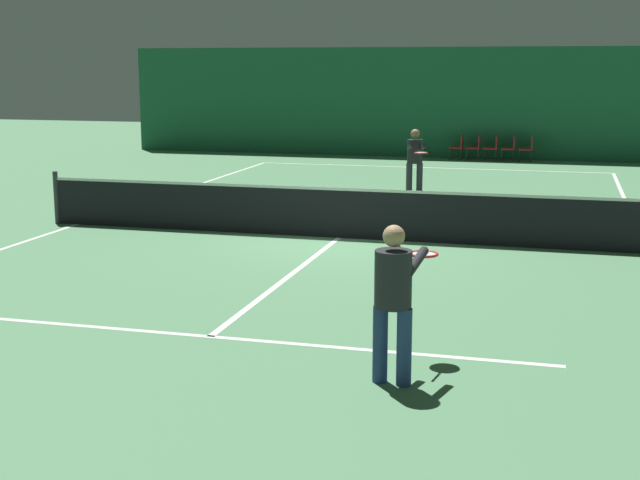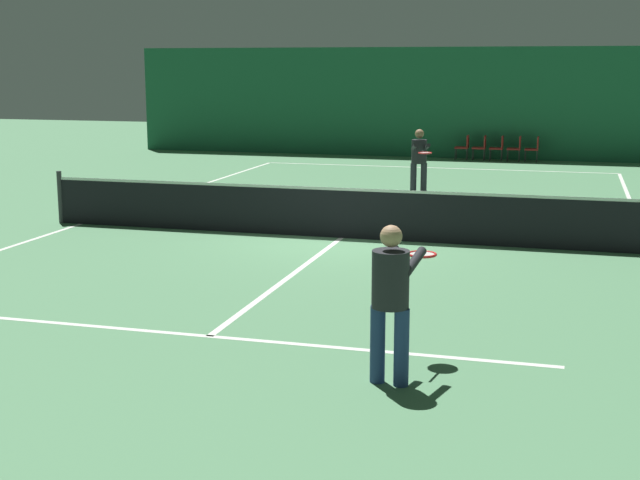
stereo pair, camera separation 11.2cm
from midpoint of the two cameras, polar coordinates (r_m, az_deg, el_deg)
The scene contains 15 objects.
ground_plane at distance 16.74m, azimuth 1.02°, elevation 0.14°, with size 60.00×60.00×0.00m, color #4C7F56.
backdrop_curtain at distance 31.32m, azimuth 7.89°, elevation 8.69°, with size 23.00×0.12×3.78m.
court_line_baseline_far at distance 28.30m, azimuth 6.95°, elevation 4.62°, with size 11.00×0.10×0.00m.
court_line_service_far at distance 22.92m, azimuth 4.95°, elevation 3.11°, with size 8.25×0.10×0.00m.
court_line_service_near at distance 10.83m, azimuth -7.34°, elevation -6.15°, with size 8.25×0.10×0.00m.
court_line_sideline_left at distance 18.83m, azimuth -15.43°, elevation 0.98°, with size 0.10×23.80×0.00m.
court_line_centre at distance 16.74m, azimuth 1.02°, elevation 0.14°, with size 0.10×12.80×0.00m.
tennis_net at distance 16.65m, azimuth 1.03°, elevation 1.86°, with size 12.00×0.10×1.07m.
player_near at distance 9.02m, azimuth 4.43°, elevation -3.30°, with size 0.56×1.38×1.65m.
player_far at distance 22.10m, azimuth 5.96°, elevation 5.29°, with size 0.74×1.38×1.64m.
courtside_chair_0 at distance 30.80m, azimuth 8.75°, elevation 6.00°, with size 0.44×0.44×0.84m.
courtside_chair_1 at distance 30.74m, azimuth 9.82°, elevation 5.96°, with size 0.44×0.44×0.84m.
courtside_chair_2 at distance 30.69m, azimuth 10.90°, elevation 5.91°, with size 0.44×0.44×0.84m.
courtside_chair_3 at distance 30.66m, azimuth 11.99°, elevation 5.87°, with size 0.44×0.44×0.84m.
courtside_chair_4 at distance 30.63m, azimuth 13.07°, elevation 5.82°, with size 0.44×0.44×0.84m.
Camera 1 is at (3.96, -15.95, 3.22)m, focal length 50.00 mm.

